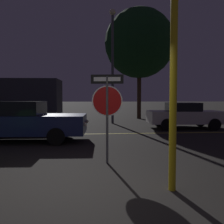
{
  "coord_description": "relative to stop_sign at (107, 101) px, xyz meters",
  "views": [
    {
      "loc": [
        0.12,
        -4.07,
        1.57
      ],
      "look_at": [
        0.83,
        3.58,
        1.16
      ],
      "focal_mm": 40.0,
      "sensor_mm": 36.0,
      "label": 1
    }
  ],
  "objects": [
    {
      "name": "road_center_stripe",
      "position": [
        -0.56,
        5.09,
        -1.51
      ],
      "size": [
        38.91,
        0.12,
        0.01
      ],
      "primitive_type": "cube",
      "color": "gold",
      "rests_on": "ground_plane"
    },
    {
      "name": "passing_car_2",
      "position": [
        -3.0,
        3.46,
        -0.77
      ],
      "size": [
        4.97,
        2.24,
        1.47
      ],
      "rotation": [
        0.0,
        0.0,
        -1.63
      ],
      "color": "navy",
      "rests_on": "ground_plane"
    },
    {
      "name": "stop_sign",
      "position": [
        0.0,
        0.0,
        0.0
      ],
      "size": [
        0.78,
        0.15,
        2.15
      ],
      "rotation": [
        0.0,
        0.0,
        -0.16
      ],
      "color": "#4C4C51",
      "rests_on": "ground_plane"
    },
    {
      "name": "street_lamp",
      "position": [
        1.07,
        9.81,
        2.82
      ],
      "size": [
        0.39,
        0.39,
        7.18
      ],
      "color": "#4C4C51",
      "rests_on": "ground_plane"
    },
    {
      "name": "delivery_truck",
      "position": [
        -5.73,
        10.56,
        0.09
      ],
      "size": [
        6.62,
        2.76,
        2.81
      ],
      "rotation": [
        0.0,
        0.0,
        1.53
      ],
      "color": "#2D2D33",
      "rests_on": "ground_plane"
    },
    {
      "name": "passing_car_3",
      "position": [
        4.6,
        6.72,
        -0.81
      ],
      "size": [
        4.01,
        2.26,
        1.37
      ],
      "rotation": [
        0.0,
        0.0,
        -1.64
      ],
      "color": "silver",
      "rests_on": "ground_plane"
    },
    {
      "name": "tree_1",
      "position": [
        3.52,
        13.41,
        4.38
      ],
      "size": [
        5.42,
        5.42,
        8.61
      ],
      "color": "#422D1E",
      "rests_on": "ground_plane"
    },
    {
      "name": "ground_plane",
      "position": [
        -0.56,
        -1.94,
        -1.51
      ],
      "size": [
        260.0,
        260.0,
        0.0
      ],
      "primitive_type": "plane",
      "color": "black"
    },
    {
      "name": "yellow_pole_right",
      "position": [
        0.98,
        -1.91,
        0.1
      ],
      "size": [
        0.12,
        0.12,
        3.22
      ],
      "primitive_type": "cylinder",
      "color": "yellow",
      "rests_on": "ground_plane"
    }
  ]
}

